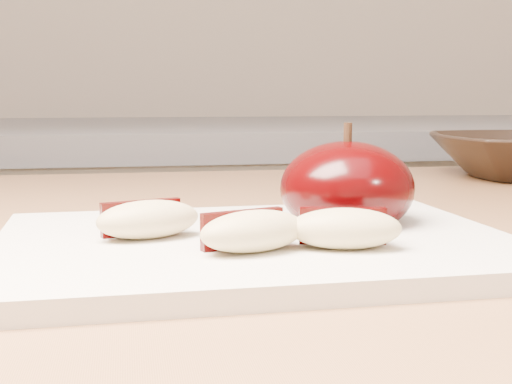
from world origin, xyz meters
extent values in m
cube|color=slate|center=(0.00, 1.20, 0.92)|extent=(2.40, 0.62, 0.04)
cube|color=olive|center=(0.00, 0.50, 0.88)|extent=(1.64, 0.64, 0.04)
cube|color=silver|center=(0.06, 0.38, 0.91)|extent=(0.29, 0.22, 0.01)
ellipsoid|color=black|center=(0.13, 0.42, 0.93)|extent=(0.09, 0.09, 0.06)
cylinder|color=black|center=(0.13, 0.42, 0.97)|extent=(0.01, 0.01, 0.01)
ellipsoid|color=tan|center=(0.00, 0.39, 0.92)|extent=(0.06, 0.04, 0.02)
cube|color=black|center=(0.00, 0.40, 0.92)|extent=(0.05, 0.02, 0.02)
ellipsoid|color=tan|center=(0.05, 0.34, 0.92)|extent=(0.06, 0.05, 0.02)
cube|color=black|center=(0.05, 0.35, 0.92)|extent=(0.05, 0.02, 0.02)
ellipsoid|color=tan|center=(0.10, 0.34, 0.92)|extent=(0.06, 0.04, 0.02)
cube|color=black|center=(0.11, 0.35, 0.92)|extent=(0.05, 0.01, 0.02)
camera|label=1|loc=(-0.01, -0.01, 0.99)|focal=50.00mm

